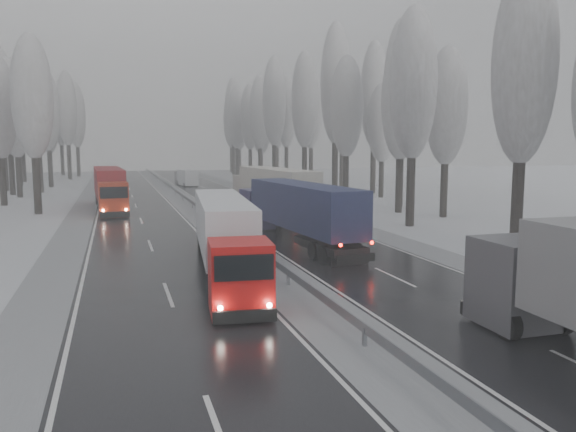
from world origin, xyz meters
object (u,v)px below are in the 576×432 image
truck_blue_box (296,208)px  box_truck_distant (187,178)px  truck_red_red (109,186)px  truck_red_white (224,232)px  truck_cream_box (272,188)px

truck_blue_box → box_truck_distant: bearing=84.9°
truck_blue_box → truck_red_red: 26.17m
truck_blue_box → truck_red_white: truck_blue_box is taller
truck_blue_box → box_truck_distant: truck_blue_box is taller
box_truck_distant → truck_red_red: bearing=-117.5°
box_truck_distant → truck_red_white: size_ratio=0.48×
box_truck_distant → truck_red_red: 32.14m
truck_blue_box → truck_red_red: bearing=110.2°
truck_red_white → box_truck_distant: bearing=90.7°
truck_red_red → truck_cream_box: bearing=-35.9°
truck_blue_box → truck_cream_box: size_ratio=0.92×
truck_red_white → truck_red_red: 31.17m
truck_cream_box → box_truck_distant: (-2.77, 39.12, -1.19)m
truck_blue_box → truck_red_red: size_ratio=0.98×
truck_cream_box → truck_red_red: 16.51m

